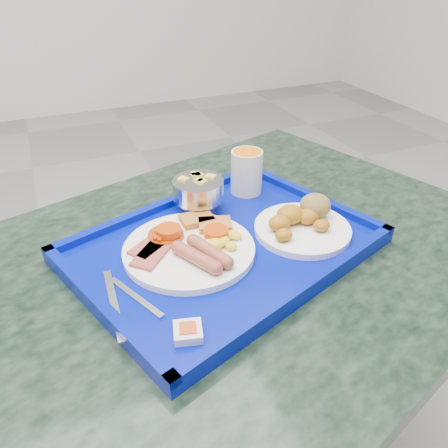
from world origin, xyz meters
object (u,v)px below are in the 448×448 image
(table, at_px, (214,335))
(fruit_bowl, at_px, (198,190))
(tray, at_px, (224,246))
(main_plate, at_px, (191,246))
(juice_cup, at_px, (247,171))
(bread_plate, at_px, (303,222))

(table, xyz_separation_m, fruit_bowl, (0.03, 0.14, 0.24))
(tray, distance_m, fruit_bowl, 0.14)
(tray, relative_size, main_plate, 2.65)
(table, distance_m, juice_cup, 0.33)
(tray, height_order, bread_plate, bread_plate)
(tray, xyz_separation_m, juice_cup, (0.12, 0.16, 0.05))
(fruit_bowl, xyz_separation_m, juice_cup, (0.12, 0.03, 0.00))
(main_plate, distance_m, bread_plate, 0.21)
(bread_plate, bearing_deg, fruit_bowl, 136.20)
(bread_plate, bearing_deg, juice_cup, 99.61)
(main_plate, distance_m, juice_cup, 0.24)
(fruit_bowl, bearing_deg, main_plate, -115.41)
(bread_plate, distance_m, juice_cup, 0.18)
(table, distance_m, main_plate, 0.21)
(table, relative_size, bread_plate, 7.42)
(bread_plate, relative_size, fruit_bowl, 1.77)
(juice_cup, bearing_deg, main_plate, -138.29)
(table, distance_m, bread_plate, 0.28)
(table, distance_m, fruit_bowl, 0.28)
(tray, bearing_deg, bread_plate, -6.15)
(main_plate, relative_size, fruit_bowl, 2.28)
(table, xyz_separation_m, bread_plate, (0.18, 0.00, 0.21))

